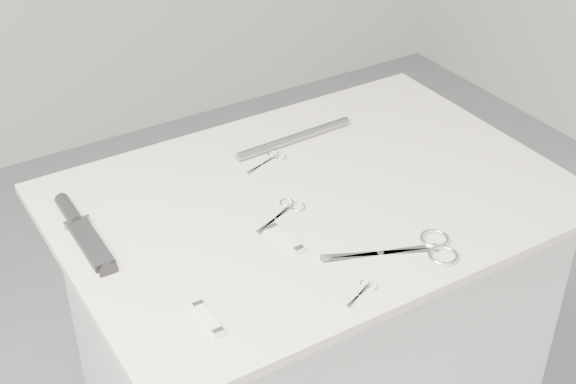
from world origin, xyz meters
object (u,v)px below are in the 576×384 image
tiny_scissors (363,291)px  metal_rail (294,138)px  large_shears (418,249)px  embroidery_scissors_b (270,160)px  pocket_knife_a (208,319)px  embroidery_scissors_a (285,211)px  pocket_knife_b (285,239)px  plinth (310,362)px  sheathed_knife (81,228)px

tiny_scissors → metal_rail: metal_rail is taller
large_shears → embroidery_scissors_b: size_ratio=2.22×
pocket_knife_a → metal_rail: 0.59m
large_shears → embroidery_scissors_a: 0.27m
embroidery_scissors_b → embroidery_scissors_a: bearing=-130.3°
pocket_knife_a → metal_rail: (0.42, 0.41, 0.00)m
tiny_scissors → pocket_knife_b: 0.19m
pocket_knife_a → tiny_scissors: bearing=-104.9°
embroidery_scissors_b → large_shears: bearing=-98.8°
plinth → embroidery_scissors_a: size_ratio=7.00×
embroidery_scissors_b → tiny_scissors: bearing=-118.7°
pocket_knife_b → sheathed_knife: bearing=49.8°
large_shears → metal_rail: 0.45m
embroidery_scissors_b → pocket_knife_b: size_ratio=1.16×
pocket_knife_a → metal_rail: metal_rail is taller
pocket_knife_b → metal_rail: size_ratio=0.33×
pocket_knife_a → pocket_knife_b: pocket_knife_b is taller
large_shears → pocket_knife_a: pocket_knife_a is taller
sheathed_knife → metal_rail: bearing=-81.4°
plinth → pocket_knife_a: bearing=-147.9°
embroidery_scissors_a → pocket_knife_a: 0.33m
plinth → tiny_scissors: (-0.09, -0.29, 0.47)m
large_shears → pocket_knife_a: 0.41m
large_shears → metal_rail: size_ratio=0.84×
pocket_knife_b → metal_rail: metal_rail is taller
sheathed_knife → metal_rail: 0.52m
tiny_scissors → pocket_knife_a: bearing=141.1°
tiny_scissors → pocket_knife_b: (-0.04, 0.19, 0.00)m
pocket_knife_a → metal_rail: size_ratio=0.29×
plinth → embroidery_scissors_a: 0.48m
embroidery_scissors_b → sheathed_knife: bearing=166.2°
embroidery_scissors_a → pocket_knife_b: bearing=-144.5°
sheathed_knife → pocket_knife_b: (0.31, -0.22, -0.00)m
pocket_knife_b → embroidery_scissors_b: bearing=-29.3°
embroidery_scissors_a → sheathed_knife: sheathed_knife is taller
sheathed_knife → pocket_knife_a: 0.35m
embroidery_scissors_a → large_shears: bearing=-82.1°
pocket_knife_b → tiny_scissors: bearing=-172.7°
embroidery_scissors_a → sheathed_knife: 0.39m
plinth → sheathed_knife: size_ratio=3.65×
embroidery_scissors_b → pocket_knife_a: pocket_knife_a is taller
metal_rail → pocket_knife_a: bearing=-135.5°
tiny_scissors → embroidery_scissors_a: bearing=64.7°
sheathed_knife → metal_rail: size_ratio=0.85×
plinth → sheathed_knife: 0.66m
large_shears → sheathed_knife: size_ratio=0.99×
sheathed_knife → pocket_knife_b: size_ratio=2.60×
plinth → sheathed_knife: sheathed_knife is taller
metal_rail → plinth: bearing=-111.2°
tiny_scissors → metal_rail: size_ratio=0.27×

